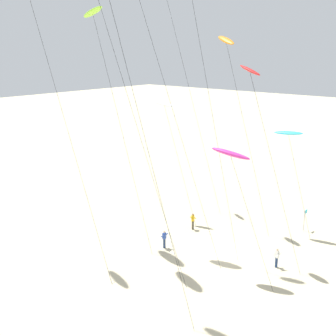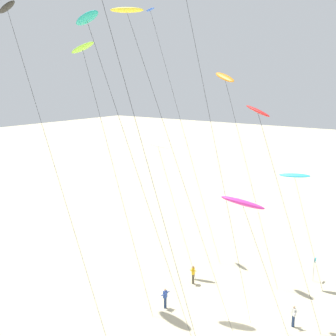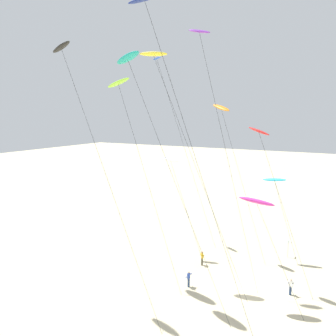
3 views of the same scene
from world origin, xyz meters
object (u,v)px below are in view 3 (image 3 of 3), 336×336
Objects in this scene: kite_yellow at (154,56)px; kite_flyer_furthest at (189,279)px; kite_flyer_nearest at (291,286)px; kite_blue at (159,66)px; marker_flag at (288,245)px; kite_red at (259,133)px; kite_flyer_middle at (202,258)px; kite_teal at (128,59)px; kite_magenta at (257,202)px; kite_black at (63,51)px; kite_navy at (146,3)px; kite_white at (171,161)px; kite_lime at (119,84)px; kite_orange at (222,109)px; kite_purple at (201,37)px; kite_cyan at (275,180)px.

kite_yellow is 22.43m from kite_flyer_furthest.
kite_flyer_nearest is at bearing -83.04° from kite_yellow.
kite_blue is at bearing 40.79° from kite_flyer_furthest.
kite_red is at bearing 160.87° from marker_flag.
kite_blue is 14.79× the size of kite_flyer_middle.
kite_flyer_middle is 0.80× the size of marker_flag.
marker_flag is at bearing -19.13° from kite_red.
kite_teal is 2.23× the size of kite_magenta.
kite_black is (-16.81, -0.03, -1.22)m from kite_blue.
kite_navy reaches higher than kite_flyer_furthest.
kite_flyer_middle is at bearing -105.59° from kite_white.
kite_lime is 1.12× the size of kite_orange.
kite_white is 7.30× the size of kite_flyer_furthest.
kite_purple reaches higher than kite_flyer_furthest.
kite_teal is 21.65m from kite_flyer_furthest.
kite_teal is (-8.59, -0.21, 10.21)m from kite_white.
kite_lime is 9.88m from kite_navy.
kite_white is at bearing 63.43° from kite_magenta.
kite_purple is 1.37× the size of kite_orange.
kite_red is 9.55× the size of kite_flyer_nearest.
kite_purple is at bearing -41.67° from kite_teal.
kite_flyer_nearest is at bearing -112.73° from kite_blue.
kite_black reaches higher than kite_lime.
kite_yellow is 2.36× the size of kite_cyan.
kite_lime is 2.09× the size of kite_cyan.
kite_black is (-11.83, 4.34, 10.72)m from kite_white.
kite_white is 11.36m from kite_red.
kite_white is at bearing 111.34° from kite_cyan.
marker_flag is (7.47, -2.59, -13.74)m from kite_red.
kite_purple reaches higher than kite_lime.
kite_teal is 13.47× the size of kite_flyer_middle.
kite_yellow is 12.06m from kite_white.
kite_magenta is at bearing -144.10° from kite_orange.
kite_lime reaches higher than kite_orange.
marker_flag is at bearing -34.20° from kite_flyer_furthest.
kite_black is (-5.11, 2.02, 2.36)m from kite_lime.
kite_teal is 13.47× the size of kite_flyer_nearest.
kite_navy reaches higher than marker_flag.
kite_flyer_middle is (-6.32, -9.13, -22.65)m from kite_blue.
kite_flyer_nearest is 1.00× the size of kite_flyer_middle.
kite_flyer_nearest is at bearing -64.39° from kite_black.
kite_yellow reaches higher than kite_magenta.
kite_teal reaches higher than kite_flyer_middle.
kite_lime is 21.04m from kite_flyer_middle.
kite_lime is at bearing 129.25° from kite_cyan.
kite_blue is at bearing 55.87° from kite_magenta.
kite_red reaches higher than kite_flyer_furthest.
kite_purple is 12.01× the size of marker_flag.
kite_teal is (-13.57, -4.58, -1.73)m from kite_blue.
kite_yellow reaches higher than kite_white.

